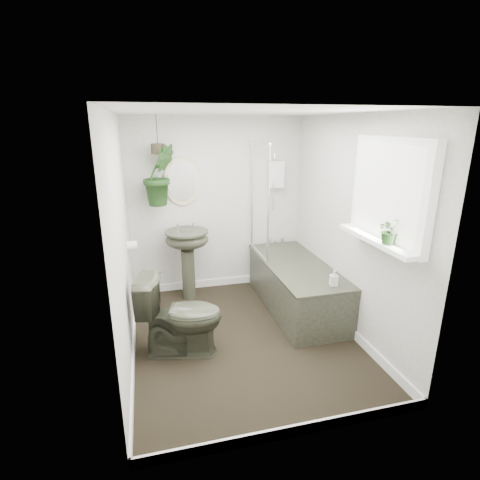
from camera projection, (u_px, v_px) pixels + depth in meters
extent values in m
cube|color=black|center=(243.00, 338.00, 4.04)|extent=(2.30, 2.80, 0.02)
cube|color=white|center=(244.00, 111.00, 3.35)|extent=(2.30, 2.80, 0.02)
cube|color=silver|center=(217.00, 206.00, 5.00)|extent=(2.30, 0.02, 2.30)
cube|color=silver|center=(300.00, 295.00, 2.39)|extent=(2.30, 0.02, 2.30)
cube|color=silver|center=(121.00, 244.00, 3.42)|extent=(0.02, 2.80, 2.30)
cube|color=silver|center=(349.00, 227.00, 3.96)|extent=(0.02, 2.80, 2.30)
cube|color=white|center=(243.00, 333.00, 4.02)|extent=(2.30, 2.80, 0.10)
cube|color=white|center=(276.00, 174.00, 5.00)|extent=(0.20, 0.10, 0.35)
ellipsoid|color=beige|center=(182.00, 181.00, 4.75)|extent=(0.46, 0.03, 0.62)
cylinder|color=black|center=(151.00, 190.00, 4.68)|extent=(0.04, 0.04, 0.22)
cylinder|color=white|center=(132.00, 246.00, 4.15)|extent=(0.11, 0.11, 0.11)
cube|color=white|center=(390.00, 192.00, 3.15)|extent=(0.08, 1.00, 0.90)
cube|color=white|center=(377.00, 240.00, 3.26)|extent=(0.18, 1.00, 0.04)
cube|color=white|center=(385.00, 192.00, 3.14)|extent=(0.01, 0.86, 0.76)
imported|color=#323527|center=(181.00, 315.00, 3.66)|extent=(0.88, 0.63, 0.81)
imported|color=black|center=(390.00, 231.00, 3.06)|extent=(0.23, 0.20, 0.23)
imported|color=black|center=(160.00, 175.00, 4.50)|extent=(0.49, 0.44, 0.73)
imported|color=black|center=(334.00, 278.00, 3.89)|extent=(0.09, 0.10, 0.17)
cylinder|color=#372D20|center=(158.00, 149.00, 4.41)|extent=(0.16, 0.16, 0.12)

